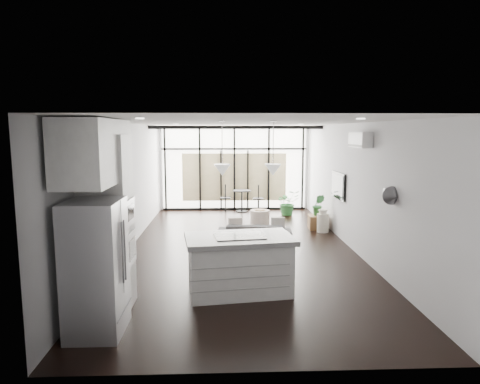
{
  "coord_description": "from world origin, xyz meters",
  "views": [
    {
      "loc": [
        -0.4,
        -9.35,
        2.62
      ],
      "look_at": [
        0.0,
        0.3,
        1.25
      ],
      "focal_mm": 32.0,
      "sensor_mm": 36.0,
      "label": 1
    }
  ],
  "objects": [
    {
      "name": "neighbour_building",
      "position": [
        0.0,
        4.95,
        1.1
      ],
      "size": [
        3.5,
        0.02,
        1.6
      ],
      "primitive_type": "cube",
      "color": "beige",
      "rests_on": "ground"
    },
    {
      "name": "bistro_set",
      "position": [
        0.23,
        4.5,
        0.35
      ],
      "size": [
        1.54,
        0.86,
        0.7
      ],
      "primitive_type": "cube",
      "rotation": [
        0.0,
        0.0,
        -0.2
      ],
      "color": "black",
      "rests_on": "floor"
    },
    {
      "name": "pendant_right",
      "position": [
        0.4,
        -2.65,
        2.02
      ],
      "size": [
        0.26,
        0.26,
        0.18
      ],
      "primitive_type": "cone",
      "color": "silver",
      "rests_on": "ceiling"
    },
    {
      "name": "milk_can",
      "position": [
        2.23,
        1.53,
        0.3
      ],
      "size": [
        0.35,
        0.35,
        0.6
      ],
      "primitive_type": "cylinder",
      "rotation": [
        0.0,
        0.0,
        0.14
      ],
      "color": "silver",
      "rests_on": "floor"
    },
    {
      "name": "wall_back",
      "position": [
        0.0,
        5.0,
        1.4
      ],
      "size": [
        5.0,
        0.02,
        2.8
      ],
      "primitive_type": "cube",
      "color": "silver",
      "rests_on": "ground"
    },
    {
      "name": "glazing",
      "position": [
        0.0,
        4.88,
        1.4
      ],
      "size": [
        5.0,
        0.2,
        2.8
      ],
      "primitive_type": "cube",
      "color": "black",
      "rests_on": "ground"
    },
    {
      "name": "wall_right",
      "position": [
        2.5,
        0.0,
        1.4
      ],
      "size": [
        0.02,
        10.0,
        2.8
      ],
      "primitive_type": "cube",
      "color": "silver",
      "rests_on": "ground"
    },
    {
      "name": "ceiling",
      "position": [
        0.0,
        0.0,
        2.8
      ],
      "size": [
        5.0,
        10.0,
        0.0
      ],
      "primitive_type": "cube",
      "color": "silver",
      "rests_on": "ground"
    },
    {
      "name": "plant_crate",
      "position": [
        2.18,
        1.89,
        0.5
      ],
      "size": [
        0.47,
        0.64,
        0.26
      ],
      "primitive_type": "imported",
      "rotation": [
        0.0,
        0.0,
        -0.28
      ],
      "color": "#2C6D32",
      "rests_on": "crate"
    },
    {
      "name": "skylight",
      "position": [
        0.0,
        4.0,
        2.77
      ],
      "size": [
        4.7,
        1.9,
        0.06
      ],
      "primitive_type": "cube",
      "color": "silver",
      "rests_on": "ceiling"
    },
    {
      "name": "floor",
      "position": [
        0.0,
        0.0,
        0.0
      ],
      "size": [
        5.0,
        10.0,
        0.0
      ],
      "primitive_type": "cube",
      "color": "black",
      "rests_on": "ground"
    },
    {
      "name": "ac_unit",
      "position": [
        2.38,
        -0.8,
        2.45
      ],
      "size": [
        0.22,
        0.9,
        0.3
      ],
      "primitive_type": "cube",
      "color": "white",
      "rests_on": "wall_right"
    },
    {
      "name": "pouf",
      "position": [
        0.64,
        2.39,
        0.22
      ],
      "size": [
        0.67,
        0.67,
        0.43
      ],
      "primitive_type": "cylinder",
      "rotation": [
        0.0,
        0.0,
        -0.29
      ],
      "color": "silver",
      "rests_on": "floor"
    },
    {
      "name": "wall_left",
      "position": [
        -2.5,
        0.0,
        1.4
      ],
      "size": [
        0.02,
        10.0,
        2.8
      ],
      "primitive_type": "cube",
      "color": "silver",
      "rests_on": "ground"
    },
    {
      "name": "pendant_left",
      "position": [
        -0.4,
        -2.65,
        2.02
      ],
      "size": [
        0.26,
        0.26,
        0.18
      ],
      "primitive_type": "cone",
      "color": "silver",
      "rests_on": "ceiling"
    },
    {
      "name": "console_bench",
      "position": [
        0.38,
        -0.04,
        0.2
      ],
      "size": [
        1.31,
        0.62,
        0.41
      ],
      "primitive_type": "cube",
      "rotation": [
        0.0,
        0.0,
        0.25
      ],
      "color": "brown",
      "rests_on": "floor"
    },
    {
      "name": "island",
      "position": [
        -0.13,
        -2.64,
        0.47
      ],
      "size": [
        1.85,
        1.25,
        0.94
      ],
      "primitive_type": "cube",
      "rotation": [
        0.0,
        0.0,
        0.14
      ],
      "color": "silver",
      "rests_on": "floor"
    },
    {
      "name": "wall_front",
      "position": [
        0.0,
        -5.0,
        1.4
      ],
      "size": [
        5.0,
        0.02,
        2.8
      ],
      "primitive_type": "cube",
      "color": "silver",
      "rests_on": "ground"
    },
    {
      "name": "upper_cabinets",
      "position": [
        -2.12,
        -3.5,
        2.35
      ],
      "size": [
        0.62,
        1.75,
        0.86
      ],
      "primitive_type": "cube",
      "color": "silver",
      "rests_on": "wall_left"
    },
    {
      "name": "framed_art",
      "position": [
        -2.47,
        -0.5,
        1.55
      ],
      "size": [
        0.04,
        0.7,
        0.9
      ],
      "primitive_type": "cube",
      "color": "black",
      "rests_on": "wall_left"
    },
    {
      "name": "crate",
      "position": [
        2.18,
        1.89,
        0.19
      ],
      "size": [
        0.52,
        0.52,
        0.37
      ],
      "primitive_type": "cube",
      "rotation": [
        0.0,
        0.0,
        -0.06
      ],
      "color": "brown",
      "rests_on": "floor"
    },
    {
      "name": "plant_tall",
      "position": [
        1.66,
        3.88,
        0.31
      ],
      "size": [
        0.91,
        0.97,
        0.62
      ],
      "primitive_type": "imported",
      "rotation": [
        0.0,
        0.0,
        0.28
      ],
      "color": "#2C6D32",
      "rests_on": "floor"
    },
    {
      "name": "fridge",
      "position": [
        -2.04,
        -3.95,
        0.88
      ],
      "size": [
        0.68,
        0.85,
        1.75
      ],
      "primitive_type": "cube",
      "color": "#AEADB2",
      "rests_on": "floor"
    },
    {
      "name": "appliance_column",
      "position": [
        -2.1,
        -3.15,
        1.29
      ],
      "size": [
        0.67,
        0.7,
        2.58
      ],
      "primitive_type": "cube",
      "color": "silver",
      "rests_on": "floor"
    },
    {
      "name": "tv",
      "position": [
        2.46,
        1.0,
        1.3
      ],
      "size": [
        0.05,
        1.1,
        0.65
      ],
      "primitive_type": "cube",
      "color": "black",
      "rests_on": "wall_right"
    },
    {
      "name": "cooktop",
      "position": [
        -0.13,
        -2.64,
        0.95
      ],
      "size": [
        0.86,
        0.63,
        0.01
      ],
      "primitive_type": "cube",
      "rotation": [
        0.0,
        0.0,
        0.14
      ],
      "color": "black",
      "rests_on": "island"
    },
    {
      "name": "sofa",
      "position": [
        0.35,
        0.39,
        0.33
      ],
      "size": [
        1.74,
        0.63,
        0.67
      ],
      "primitive_type": "imported",
      "rotation": [
        0.0,
        0.0,
        3.07
      ],
      "color": "#4E4F51",
      "rests_on": "floor"
    }
  ]
}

